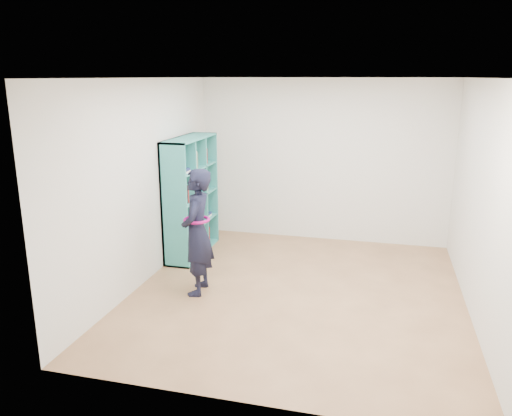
# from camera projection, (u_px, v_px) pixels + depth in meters

# --- Properties ---
(floor) EXTENTS (4.50, 4.50, 0.00)m
(floor) POSITION_uv_depth(u_px,v_px,m) (297.00, 293.00, 6.22)
(floor) COLOR brown
(floor) RESTS_ON ground
(ceiling) EXTENTS (4.50, 4.50, 0.00)m
(ceiling) POSITION_uv_depth(u_px,v_px,m) (302.00, 78.00, 5.56)
(ceiling) COLOR white
(ceiling) RESTS_ON wall_back
(wall_left) EXTENTS (0.02, 4.50, 2.60)m
(wall_left) POSITION_uv_depth(u_px,v_px,m) (145.00, 183.00, 6.37)
(wall_left) COLOR silver
(wall_left) RESTS_ON floor
(wall_right) EXTENTS (0.02, 4.50, 2.60)m
(wall_right) POSITION_uv_depth(u_px,v_px,m) (481.00, 202.00, 5.41)
(wall_right) COLOR silver
(wall_right) RESTS_ON floor
(wall_back) EXTENTS (4.00, 0.02, 2.60)m
(wall_back) POSITION_uv_depth(u_px,v_px,m) (323.00, 161.00, 8.00)
(wall_back) COLOR silver
(wall_back) RESTS_ON floor
(wall_front) EXTENTS (4.00, 0.02, 2.60)m
(wall_front) POSITION_uv_depth(u_px,v_px,m) (250.00, 256.00, 3.78)
(wall_front) COLOR silver
(wall_front) RESTS_ON floor
(bookshelf) EXTENTS (0.39, 1.32, 1.77)m
(bookshelf) POSITION_uv_depth(u_px,v_px,m) (189.00, 198.00, 7.44)
(bookshelf) COLOR teal
(bookshelf) RESTS_ON floor
(person) EXTENTS (0.44, 0.61, 1.57)m
(person) POSITION_uv_depth(u_px,v_px,m) (197.00, 232.00, 6.06)
(person) COLOR black
(person) RESTS_ON floor
(smartphone) EXTENTS (0.04, 0.08, 0.12)m
(smartphone) POSITION_uv_depth(u_px,v_px,m) (188.00, 222.00, 6.13)
(smartphone) COLOR silver
(smartphone) RESTS_ON person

